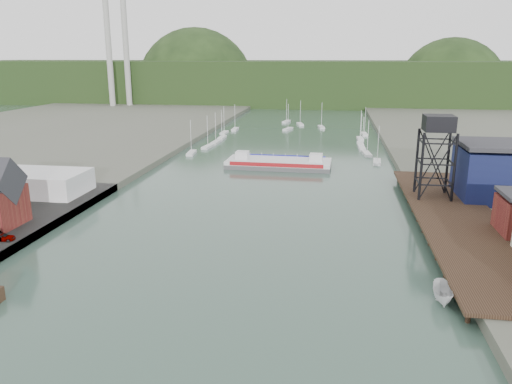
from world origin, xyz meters
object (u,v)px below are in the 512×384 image
(chain_ferry, at_px, (279,163))
(car_west_a, at_px, (2,237))
(lift_tower, at_px, (438,128))
(motorboat, at_px, (443,294))

(chain_ferry, relative_size, car_west_a, 7.39)
(lift_tower, xyz_separation_m, motorboat, (-5.91, -41.59, -14.52))
(lift_tower, bearing_deg, chain_ferry, 137.12)
(chain_ferry, xyz_separation_m, car_west_a, (-35.32, -66.18, 1.10))
(lift_tower, bearing_deg, motorboat, -98.08)
(chain_ferry, relative_size, motorboat, 4.81)
(motorboat, bearing_deg, lift_tower, 86.22)
(lift_tower, relative_size, car_west_a, 4.21)
(lift_tower, relative_size, motorboat, 2.74)
(lift_tower, xyz_separation_m, car_west_a, (-69.44, -34.49, -13.40))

